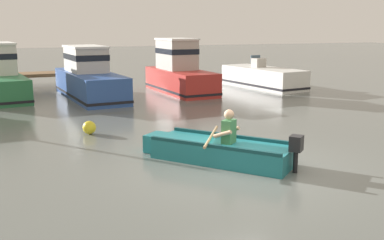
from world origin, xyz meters
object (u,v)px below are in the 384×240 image
(moored_boat_blue, at_px, (89,78))
(mooring_buoy, at_px, (89,127))
(moored_boat_green, at_px, (0,77))
(moored_boat_white, at_px, (263,78))
(moored_boat_red, at_px, (179,73))
(rowboat_with_person, at_px, (219,150))

(moored_boat_blue, relative_size, mooring_buoy, 15.96)
(moored_boat_green, bearing_deg, mooring_buoy, -73.93)
(moored_boat_white, bearing_deg, mooring_buoy, -144.54)
(moored_boat_green, bearing_deg, moored_boat_blue, -22.52)
(mooring_buoy, bearing_deg, moored_boat_red, 52.43)
(moored_boat_blue, xyz_separation_m, moored_boat_red, (4.10, 0.06, 0.08))
(rowboat_with_person, bearing_deg, moored_boat_blue, 96.21)
(moored_boat_red, bearing_deg, moored_boat_green, 169.62)
(moored_boat_green, height_order, moored_boat_blue, moored_boat_green)
(moored_boat_green, height_order, moored_boat_red, moored_boat_red)
(rowboat_with_person, height_order, moored_boat_white, moored_boat_white)
(moored_boat_green, xyz_separation_m, moored_boat_blue, (3.48, -1.44, -0.03))
(moored_boat_green, relative_size, moored_boat_blue, 0.96)
(moored_boat_white, bearing_deg, rowboat_with_person, -125.00)
(moored_boat_red, distance_m, moored_boat_white, 4.47)
(moored_boat_green, distance_m, mooring_buoy, 8.54)
(moored_boat_blue, bearing_deg, mooring_buoy, -99.50)
(rowboat_with_person, xyz_separation_m, moored_boat_green, (-4.62, 11.87, 0.59))
(moored_boat_blue, bearing_deg, moored_boat_red, 0.78)
(rowboat_with_person, height_order, moored_boat_green, moored_boat_green)
(rowboat_with_person, relative_size, moored_boat_white, 0.64)
(moored_boat_blue, distance_m, mooring_buoy, 6.86)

